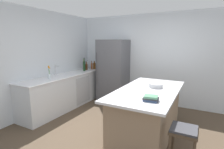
% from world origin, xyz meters
% --- Properties ---
extents(ground_plane, '(7.20, 7.20, 0.00)m').
position_xyz_m(ground_plane, '(0.00, 0.00, 0.00)').
color(ground_plane, '#4C3D2D').
extents(wall_rear, '(6.00, 0.10, 2.60)m').
position_xyz_m(wall_rear, '(0.00, 2.25, 1.30)').
color(wall_rear, silver).
rests_on(wall_rear, ground_plane).
extents(wall_left, '(0.10, 6.00, 2.60)m').
position_xyz_m(wall_left, '(-2.45, 0.00, 1.30)').
color(wall_left, silver).
rests_on(wall_left, ground_plane).
extents(counter_run_left, '(0.66, 2.76, 0.92)m').
position_xyz_m(counter_run_left, '(-2.08, 0.73, 0.46)').
color(counter_run_left, silver).
rests_on(counter_run_left, ground_plane).
extents(kitchen_island, '(1.05, 2.06, 0.91)m').
position_xyz_m(kitchen_island, '(0.36, 0.34, 0.46)').
color(kitchen_island, '#8E755B').
rests_on(kitchen_island, ground_plane).
extents(refrigerator, '(0.84, 0.71, 1.87)m').
position_xyz_m(refrigerator, '(-1.20, 1.86, 0.93)').
color(refrigerator, '#56565B').
rests_on(refrigerator, ground_plane).
extents(bar_stool, '(0.36, 0.36, 0.65)m').
position_xyz_m(bar_stool, '(1.08, -0.39, 0.53)').
color(bar_stool, '#473828').
rests_on(bar_stool, ground_plane).
extents(sink_faucet, '(0.15, 0.05, 0.30)m').
position_xyz_m(sink_faucet, '(-2.13, 0.43, 1.07)').
color(sink_faucet, silver).
rests_on(sink_faucet, counter_run_left).
extents(flower_vase, '(0.09, 0.09, 0.33)m').
position_xyz_m(flower_vase, '(-2.02, 0.12, 1.01)').
color(flower_vase, silver).
rests_on(flower_vase, counter_run_left).
extents(whiskey_bottle, '(0.08, 0.08, 0.27)m').
position_xyz_m(whiskey_bottle, '(-1.98, 2.00, 1.02)').
color(whiskey_bottle, brown).
rests_on(whiskey_bottle, counter_run_left).
extents(vinegar_bottle, '(0.06, 0.06, 0.27)m').
position_xyz_m(vinegar_bottle, '(-2.03, 1.91, 1.02)').
color(vinegar_bottle, '#994C23').
rests_on(vinegar_bottle, counter_run_left).
extents(soda_bottle, '(0.08, 0.08, 0.30)m').
position_xyz_m(soda_bottle, '(-2.14, 1.82, 1.04)').
color(soda_bottle, silver).
rests_on(soda_bottle, counter_run_left).
extents(syrup_bottle, '(0.07, 0.07, 0.27)m').
position_xyz_m(syrup_bottle, '(-2.10, 1.72, 1.03)').
color(syrup_bottle, '#5B3319').
rests_on(syrup_bottle, counter_run_left).
extents(olive_oil_bottle, '(0.06, 0.06, 0.36)m').
position_xyz_m(olive_oil_bottle, '(-2.14, 1.62, 1.05)').
color(olive_oil_bottle, olive).
rests_on(olive_oil_bottle, counter_run_left).
extents(wine_bottle, '(0.07, 0.07, 0.40)m').
position_xyz_m(wine_bottle, '(-2.04, 1.53, 1.08)').
color(wine_bottle, '#19381E').
rests_on(wine_bottle, counter_run_left).
extents(cookbook_stack, '(0.25, 0.20, 0.08)m').
position_xyz_m(cookbook_stack, '(0.58, -0.27, 0.95)').
color(cookbook_stack, '#334770').
rests_on(cookbook_stack, kitchen_island).
extents(mixing_bowl, '(0.27, 0.27, 0.08)m').
position_xyz_m(mixing_bowl, '(0.44, 0.57, 0.95)').
color(mixing_bowl, '#B2B5BA').
rests_on(mixing_bowl, kitchen_island).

